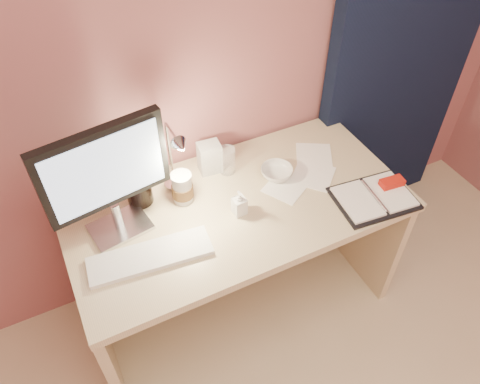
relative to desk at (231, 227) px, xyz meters
name	(u,v)px	position (x,y,z in m)	size (l,w,h in m)	color
room	(394,31)	(0.95, 0.24, 0.63)	(3.50, 3.50, 3.50)	#C6B28E
desk	(231,227)	(0.00, 0.00, 0.00)	(1.40, 0.70, 0.73)	tan
monitor	(105,174)	(-0.47, 0.01, 0.52)	(0.46, 0.20, 0.49)	silver
keyboard	(150,256)	(-0.41, -0.18, 0.24)	(0.46, 0.14, 0.02)	white
planner	(375,196)	(0.53, -0.30, 0.24)	(0.35, 0.27, 0.05)	black
paper_a	(313,175)	(0.37, -0.07, 0.23)	(0.17, 0.17, 0.00)	white
paper_b	(314,155)	(0.45, 0.05, 0.23)	(0.16, 0.16, 0.00)	white
paper_c	(285,187)	(0.22, -0.08, 0.23)	(0.16, 0.16, 0.00)	white
coffee_cup	(182,189)	(-0.19, 0.05, 0.29)	(0.09, 0.09, 0.14)	silver
clear_cup	(227,160)	(0.05, 0.13, 0.29)	(0.07, 0.07, 0.12)	white
bowl	(277,172)	(0.23, 0.00, 0.25)	(0.14, 0.14, 0.04)	silver
lotion_bottle	(239,203)	(-0.01, -0.12, 0.28)	(0.05, 0.05, 0.11)	silver
dark_jar	(138,188)	(-0.35, 0.12, 0.30)	(0.10, 0.10, 0.15)	black
product_box	(210,158)	(-0.02, 0.17, 0.30)	(0.10, 0.08, 0.14)	#B8B7B3
desk_lamp	(176,159)	(-0.20, 0.06, 0.44)	(0.08, 0.21, 0.35)	silver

